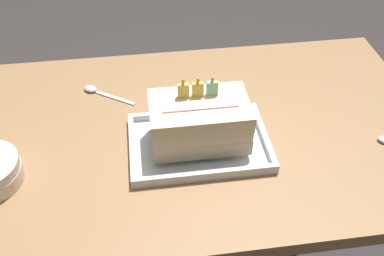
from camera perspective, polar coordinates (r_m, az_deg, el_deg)
The scene contains 4 objects.
dining_table at distance 1.09m, azimuth -0.81°, elevation -5.02°, with size 1.17×0.66×0.78m.
foil_tray at distance 0.96m, azimuth 0.92°, elevation -2.12°, with size 0.31×0.21×0.02m.
birthday_cake at distance 0.91m, azimuth 0.97°, elevation 0.90°, with size 0.21×0.13×0.15m.
serving_spoon_by_bowls at distance 1.13m, azimuth -12.60°, elevation 4.83°, with size 0.13×0.10×0.01m.
Camera 1 is at (-0.08, -0.72, 1.46)m, focal length 40.16 mm.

